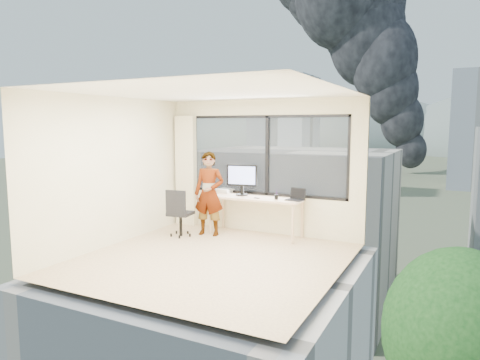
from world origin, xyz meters
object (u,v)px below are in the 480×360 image
Objects in this scene: chair at (181,212)px; person at (209,194)px; handbag at (299,194)px; desk at (255,216)px; monitor at (242,180)px; laptop at (295,195)px; game_console at (225,190)px.

chair is 0.65m from person.
person is 1.71m from handbag.
person reaches higher than chair.
desk is 0.99m from person.
monitor is 1.15m from laptop.
laptop is (1.62, 0.33, 0.04)m from person.
chair is 1.52× the size of monitor.
person is at bearing -79.86° from game_console.
laptop reaches higher than handbag.
handbag reaches higher than desk.
desk is at bearing 12.79° from person.
desk is at bearing -21.65° from monitor.
monitor is 1.15m from handbag.
monitor is 2.02× the size of game_console.
laptop is at bearing 1.00° from person.
person is at bearing -144.20° from handbag.
person is 5.32× the size of game_console.
handbag is (2.06, 0.86, 0.38)m from chair.
handbag reaches higher than chair.
game_console is (0.02, 0.61, -0.02)m from person.
handbag is (0.00, 0.21, -0.01)m from laptop.
desk is 1.12× the size of person.
person reaches higher than game_console.
game_console is at bearing -165.11° from handbag.
monitor reaches higher than game_console.
handbag reaches higher than game_console.
laptop reaches higher than desk.
game_console reaches higher than desk.
laptop is (2.06, 0.65, 0.39)m from chair.
person reaches higher than monitor.
chair is at bearing -104.50° from game_console.
chair is 3.07× the size of game_console.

